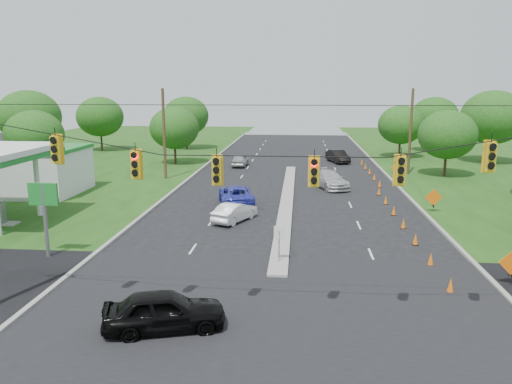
# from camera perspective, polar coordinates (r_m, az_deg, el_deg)

# --- Properties ---
(ground) EXTENTS (160.00, 160.00, 0.00)m
(ground) POSITION_cam_1_polar(r_m,az_deg,el_deg) (20.71, 1.89, -13.91)
(ground) COLOR black
(ground) RESTS_ON ground
(cross_street) EXTENTS (160.00, 14.00, 0.02)m
(cross_street) POSITION_cam_1_polar(r_m,az_deg,el_deg) (20.71, 1.89, -13.91)
(cross_street) COLOR black
(cross_street) RESTS_ON ground
(curb_left) EXTENTS (0.25, 110.00, 0.16)m
(curb_left) POSITION_cam_1_polar(r_m,az_deg,el_deg) (50.69, -7.65, 1.45)
(curb_left) COLOR gray
(curb_left) RESTS_ON ground
(curb_right) EXTENTS (0.25, 110.00, 0.16)m
(curb_right) POSITION_cam_1_polar(r_m,az_deg,el_deg) (50.30, 15.42, 1.05)
(curb_right) COLOR gray
(curb_right) RESTS_ON ground
(median) EXTENTS (1.00, 34.00, 0.18)m
(median) POSITION_cam_1_polar(r_m,az_deg,el_deg) (40.66, 3.55, -1.02)
(median) COLOR gray
(median) RESTS_ON ground
(median_sign) EXTENTS (0.55, 0.06, 2.05)m
(median_sign) POSITION_cam_1_polar(r_m,az_deg,el_deg) (25.78, 2.66, -5.19)
(median_sign) COLOR gray
(median_sign) RESTS_ON ground
(signal_span) EXTENTS (25.60, 0.32, 9.00)m
(signal_span) POSITION_cam_1_polar(r_m,az_deg,el_deg) (18.12, 1.65, -1.00)
(signal_span) COLOR #422D1C
(signal_span) RESTS_ON ground
(utility_pole_far_left) EXTENTS (0.28, 0.28, 9.00)m
(utility_pole_far_left) POSITION_cam_1_polar(r_m,az_deg,el_deg) (50.68, -10.45, 6.50)
(utility_pole_far_left) COLOR #422D1C
(utility_pole_far_left) RESTS_ON ground
(utility_pole_far_right) EXTENTS (0.28, 0.28, 9.00)m
(utility_pole_far_right) POSITION_cam_1_polar(r_m,az_deg,el_deg) (55.05, 17.24, 6.57)
(utility_pole_far_right) COLOR #422D1C
(utility_pole_far_right) RESTS_ON ground
(gas_station) EXTENTS (18.40, 19.70, 5.20)m
(gas_station) POSITION_cam_1_polar(r_m,az_deg,el_deg) (46.47, -27.03, 2.55)
(gas_station) COLOR white
(gas_station) RESTS_ON ground
(cone_0) EXTENTS (0.32, 0.32, 0.70)m
(cone_0) POSITION_cam_1_polar(r_m,az_deg,el_deg) (24.28, 21.34, -9.89)
(cone_0) COLOR orange
(cone_0) RESTS_ON ground
(cone_1) EXTENTS (0.32, 0.32, 0.70)m
(cone_1) POSITION_cam_1_polar(r_m,az_deg,el_deg) (27.44, 19.34, -7.25)
(cone_1) COLOR orange
(cone_1) RESTS_ON ground
(cone_2) EXTENTS (0.32, 0.32, 0.70)m
(cone_2) POSITION_cam_1_polar(r_m,az_deg,el_deg) (30.68, 17.76, -5.14)
(cone_2) COLOR orange
(cone_2) RESTS_ON ground
(cone_3) EXTENTS (0.32, 0.32, 0.70)m
(cone_3) POSITION_cam_1_polar(r_m,az_deg,el_deg) (33.97, 16.50, -3.45)
(cone_3) COLOR orange
(cone_3) RESTS_ON ground
(cone_4) EXTENTS (0.32, 0.32, 0.70)m
(cone_4) POSITION_cam_1_polar(r_m,az_deg,el_deg) (37.30, 15.47, -2.05)
(cone_4) COLOR orange
(cone_4) RESTS_ON ground
(cone_5) EXTENTS (0.32, 0.32, 0.70)m
(cone_5) POSITION_cam_1_polar(r_m,az_deg,el_deg) (40.66, 14.61, -0.88)
(cone_5) COLOR orange
(cone_5) RESTS_ON ground
(cone_6) EXTENTS (0.32, 0.32, 0.70)m
(cone_6) POSITION_cam_1_polar(r_m,az_deg,el_deg) (44.04, 13.88, 0.11)
(cone_6) COLOR orange
(cone_6) RESTS_ON ground
(cone_7) EXTENTS (0.32, 0.32, 0.70)m
(cone_7) POSITION_cam_1_polar(r_m,az_deg,el_deg) (47.53, 13.96, 0.95)
(cone_7) COLOR orange
(cone_7) RESTS_ON ground
(cone_8) EXTENTS (0.32, 0.32, 0.70)m
(cone_8) POSITION_cam_1_polar(r_m,az_deg,el_deg) (50.93, 13.38, 1.68)
(cone_8) COLOR orange
(cone_8) RESTS_ON ground
(cone_9) EXTENTS (0.32, 0.32, 0.70)m
(cone_9) POSITION_cam_1_polar(r_m,az_deg,el_deg) (54.35, 12.86, 2.33)
(cone_9) COLOR orange
(cone_9) RESTS_ON ground
(cone_10) EXTENTS (0.32, 0.32, 0.70)m
(cone_10) POSITION_cam_1_polar(r_m,az_deg,el_deg) (57.78, 12.41, 2.89)
(cone_10) COLOR orange
(cone_10) RESTS_ON ground
(cone_11) EXTENTS (0.32, 0.32, 0.70)m
(cone_11) POSITION_cam_1_polar(r_m,az_deg,el_deg) (61.21, 12.00, 3.40)
(cone_11) COLOR orange
(cone_11) RESTS_ON ground
(work_sign_1) EXTENTS (1.27, 0.58, 1.37)m
(work_sign_1) POSITION_cam_1_polar(r_m,az_deg,el_deg) (38.75, 19.62, -0.67)
(work_sign_1) COLOR black
(work_sign_1) RESTS_ON ground
(work_sign_2) EXTENTS (1.27, 0.58, 1.37)m
(work_sign_2) POSITION_cam_1_polar(r_m,az_deg,el_deg) (52.19, 15.86, 2.62)
(work_sign_2) COLOR black
(work_sign_2) RESTS_ON ground
(tree_2) EXTENTS (5.88, 5.88, 6.86)m
(tree_2) POSITION_cam_1_polar(r_m,az_deg,el_deg) (55.82, -24.00, 5.98)
(tree_2) COLOR black
(tree_2) RESTS_ON ground
(tree_3) EXTENTS (7.56, 7.56, 8.82)m
(tree_3) POSITION_cam_1_polar(r_m,az_deg,el_deg) (67.37, -24.50, 7.82)
(tree_3) COLOR black
(tree_3) RESTS_ON ground
(tree_4) EXTENTS (6.72, 6.72, 7.84)m
(tree_4) POSITION_cam_1_polar(r_m,az_deg,el_deg) (76.47, -17.40, 8.21)
(tree_4) COLOR black
(tree_4) RESTS_ON ground
(tree_5) EXTENTS (5.88, 5.88, 6.86)m
(tree_5) POSITION_cam_1_polar(r_m,az_deg,el_deg) (60.71, -9.31, 7.22)
(tree_5) COLOR black
(tree_5) RESTS_ON ground
(tree_6) EXTENTS (6.72, 6.72, 7.84)m
(tree_6) POSITION_cam_1_polar(r_m,az_deg,el_deg) (75.69, -8.00, 8.60)
(tree_6) COLOR black
(tree_6) RESTS_ON ground
(tree_9) EXTENTS (5.88, 5.88, 6.86)m
(tree_9) POSITION_cam_1_polar(r_m,az_deg,el_deg) (54.94, 21.03, 6.13)
(tree_9) COLOR black
(tree_9) RESTS_ON ground
(tree_10) EXTENTS (7.56, 7.56, 8.82)m
(tree_10) POSITION_cam_1_polar(r_m,az_deg,el_deg) (66.82, 25.45, 7.71)
(tree_10) COLOR black
(tree_10) RESTS_ON ground
(tree_11) EXTENTS (6.72, 6.72, 7.84)m
(tree_11) POSITION_cam_1_polar(r_m,az_deg,el_deg) (76.17, 19.72, 8.05)
(tree_11) COLOR black
(tree_11) RESTS_ON ground
(tree_12) EXTENTS (5.88, 5.88, 6.86)m
(tree_12) POSITION_cam_1_polar(r_m,az_deg,el_deg) (68.06, 16.22, 7.38)
(tree_12) COLOR black
(tree_12) RESTS_ON ground
(black_sedan) EXTENTS (4.89, 3.02, 1.56)m
(black_sedan) POSITION_cam_1_polar(r_m,az_deg,el_deg) (19.57, -10.42, -13.21)
(black_sedan) COLOR black
(black_sedan) RESTS_ON ground
(white_sedan) EXTENTS (2.93, 4.20, 1.31)m
(white_sedan) POSITION_cam_1_polar(r_m,az_deg,el_deg) (34.27, -2.44, -2.30)
(white_sedan) COLOR silver
(white_sedan) RESTS_ON ground
(blue_pickup) EXTENTS (3.60, 5.90, 1.53)m
(blue_pickup) POSITION_cam_1_polar(r_m,az_deg,el_deg) (39.21, -2.30, -0.34)
(blue_pickup) COLOR #2B31AC
(blue_pickup) RESTS_ON ground
(silver_car_far) EXTENTS (4.09, 5.83, 1.57)m
(silver_car_far) POSITION_cam_1_polar(r_m,az_deg,el_deg) (46.29, 8.32, 1.44)
(silver_car_far) COLOR #B4B4B4
(silver_car_far) RESTS_ON ground
(silver_car_oncoming) EXTENTS (1.82, 4.19, 1.41)m
(silver_car_oncoming) POSITION_cam_1_polar(r_m,az_deg,el_deg) (58.65, -1.83, 3.64)
(silver_car_oncoming) COLOR #A4A4A4
(silver_car_oncoming) RESTS_ON ground
(dark_car_receding) EXTENTS (2.94, 4.95, 1.54)m
(dark_car_receding) POSITION_cam_1_polar(r_m,az_deg,el_deg) (62.46, 9.32, 4.05)
(dark_car_receding) COLOR black
(dark_car_receding) RESTS_ON ground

